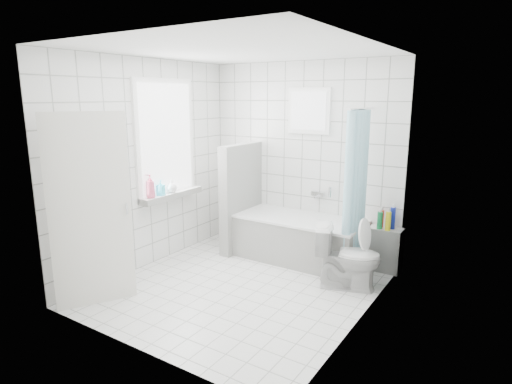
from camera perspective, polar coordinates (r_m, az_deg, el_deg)
The scene contains 19 objects.
ground at distance 5.04m, azimuth -2.08°, elevation -12.50°, with size 3.00×3.00×0.00m, color white.
ceiling at distance 4.58m, azimuth -2.36°, elevation 18.40°, with size 3.00×3.00×0.00m, color white.
wall_back at distance 5.91m, azimuth 6.15°, elevation 4.41°, with size 2.80×0.02×2.60m, color white.
wall_front at distance 3.54m, azimuth -16.23°, elevation -1.60°, with size 2.80×0.02×2.60m, color white.
wall_left at distance 5.55m, azimuth -14.19°, elevation 3.55°, with size 0.02×3.00×2.60m, color white.
wall_right at distance 4.02m, azimuth 14.40°, elevation 0.17°, with size 0.02×3.00×2.60m, color white.
window_left at distance 5.68m, azimuth -11.83°, elevation 6.94°, with size 0.01×0.90×1.40m, color white.
window_back at distance 5.77m, azimuth 7.00°, elevation 10.67°, with size 0.50×0.01×0.50m, color white.
window_sill at distance 5.77m, azimuth -11.18°, elevation -0.41°, with size 0.18×1.02×0.08m, color white.
door at distance 4.64m, azimuth -21.21°, elevation -2.46°, with size 0.04×0.80×2.00m, color silver.
bathtub at distance 5.74m, azimuth 5.78°, elevation -6.19°, with size 1.67×0.77×0.58m.
partition_wall at distance 6.02m, azimuth -2.00°, elevation -0.71°, with size 0.15×0.85×1.50m, color white.
tiled_ledge at distance 5.62m, azimuth 16.81°, elevation -7.31°, with size 0.40×0.24×0.55m, color white.
toilet at distance 4.99m, azimuth 12.16°, elevation -8.46°, with size 0.41×0.72×0.74m, color silver.
curtain_rod at distance 5.12m, azimuth 13.99°, elevation 10.72°, with size 0.02×0.02×0.80m, color silver.
shower_curtain at distance 5.10m, azimuth 12.97°, elevation 0.55°, with size 0.14×0.48×1.78m, color #42AAC3, non-canonical shape.
tub_faucet at distance 5.84m, azimuth 8.27°, elevation -0.24°, with size 0.18×0.06×0.06m, color silver.
sill_bottles at distance 5.59m, azimuth -12.61°, elevation 0.75°, with size 0.18×0.54×0.30m.
ledge_bottles at distance 5.47m, azimuth 16.93°, elevation -3.52°, with size 0.20×0.16×0.27m.
Camera 1 is at (2.61, -3.74, 2.14)m, focal length 30.00 mm.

